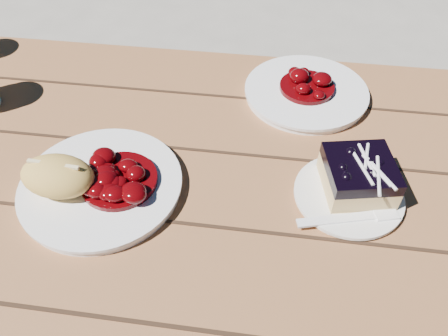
# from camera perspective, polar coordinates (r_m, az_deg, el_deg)

# --- Properties ---
(picnic_table) EXTENTS (2.00, 1.55, 0.75)m
(picnic_table) POSITION_cam_1_polar(r_m,az_deg,el_deg) (0.87, -11.18, -8.33)
(picnic_table) COLOR brown
(picnic_table) RESTS_ON ground
(main_plate) EXTENTS (0.25, 0.25, 0.02)m
(main_plate) POSITION_cam_1_polar(r_m,az_deg,el_deg) (0.73, -15.70, -2.31)
(main_plate) COLOR white
(main_plate) RESTS_ON picnic_table
(goulash_stew) EXTENTS (0.12, 0.12, 0.04)m
(goulash_stew) POSITION_cam_1_polar(r_m,az_deg,el_deg) (0.70, -13.76, -0.73)
(goulash_stew) COLOR #4F0205
(goulash_stew) RESTS_ON main_plate
(bread_roll) EXTENTS (0.12, 0.08, 0.06)m
(bread_roll) POSITION_cam_1_polar(r_m,az_deg,el_deg) (0.72, -20.90, -0.99)
(bread_roll) COLOR #E0B456
(bread_roll) RESTS_ON main_plate
(dessert_plate) EXTENTS (0.17, 0.17, 0.01)m
(dessert_plate) POSITION_cam_1_polar(r_m,az_deg,el_deg) (0.72, 15.90, -3.49)
(dessert_plate) COLOR white
(dessert_plate) RESTS_ON picnic_table
(blueberry_cake) EXTENTS (0.12, 0.12, 0.06)m
(blueberry_cake) POSITION_cam_1_polar(r_m,az_deg,el_deg) (0.71, 17.16, -0.90)
(blueberry_cake) COLOR #E2C07B
(blueberry_cake) RESTS_ON dessert_plate
(fork_dessert) EXTENTS (0.16, 0.07, 0.00)m
(fork_dessert) POSITION_cam_1_polar(r_m,az_deg,el_deg) (0.68, 14.63, -6.46)
(fork_dessert) COLOR white
(fork_dessert) RESTS_ON dessert_plate
(second_plate) EXTENTS (0.24, 0.24, 0.02)m
(second_plate) POSITION_cam_1_polar(r_m,az_deg,el_deg) (0.90, 10.65, 9.66)
(second_plate) COLOR white
(second_plate) RESTS_ON picnic_table
(second_stew) EXTENTS (0.11, 0.11, 0.04)m
(second_stew) POSITION_cam_1_polar(r_m,az_deg,el_deg) (0.89, 10.90, 11.16)
(second_stew) COLOR #4F0205
(second_stew) RESTS_ON second_plate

